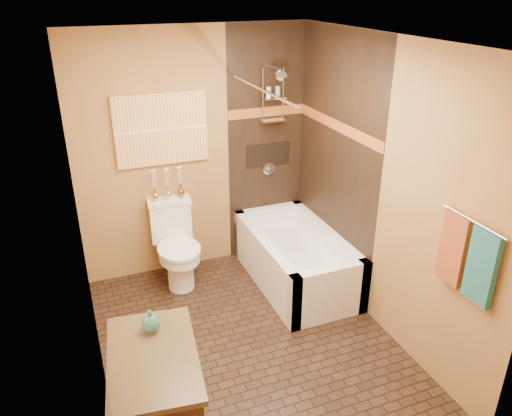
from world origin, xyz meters
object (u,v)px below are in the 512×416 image
vanity (156,403)px  toilet (176,244)px  sunset_painting (161,129)px  bathtub (295,262)px

vanity → toilet: bearing=80.3°
sunset_painting → toilet: (0.00, -0.28, -1.12)m
sunset_painting → bathtub: (1.13, -0.73, -1.33)m
toilet → vanity: size_ratio=0.90×
sunset_painting → vanity: bearing=-105.0°
sunset_painting → toilet: size_ratio=1.06×
bathtub → sunset_painting: bearing=147.2°
bathtub → toilet: bearing=158.3°
bathtub → toilet: (-1.13, 0.45, 0.21)m
sunset_painting → bathtub: 1.89m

